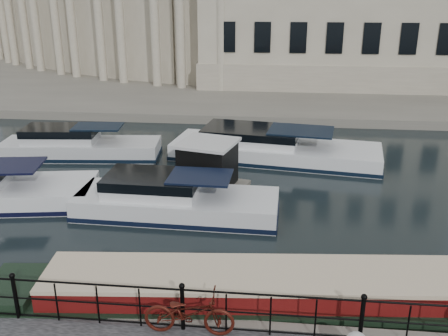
% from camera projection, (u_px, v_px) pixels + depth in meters
% --- Properties ---
extents(ground_plane, '(160.00, 160.00, 0.00)m').
position_uv_depth(ground_plane, '(199.00, 293.00, 13.85)').
color(ground_plane, black).
rests_on(ground_plane, ground).
extents(far_bank, '(120.00, 42.00, 0.55)m').
position_uv_depth(far_bank, '(258.00, 69.00, 50.21)').
color(far_bank, '#6B665B').
rests_on(far_bank, ground_plane).
extents(railing, '(24.14, 0.14, 1.22)m').
position_uv_depth(railing, '(182.00, 305.00, 11.33)').
color(railing, black).
rests_on(railing, near_quay).
extents(bicycle, '(2.07, 0.73, 1.09)m').
position_uv_depth(bicycle, '(189.00, 313.00, 11.23)').
color(bicycle, '#40120B').
rests_on(bicycle, near_quay).
extents(narrowboat, '(16.44, 3.57, 1.59)m').
position_uv_depth(narrowboat, '(299.00, 301.00, 12.88)').
color(narrowboat, black).
rests_on(narrowboat, ground_plane).
extents(harbour_hut, '(3.50, 3.14, 2.18)m').
position_uv_depth(harbour_hut, '(208.00, 168.00, 20.61)').
color(harbour_hut, '#6B665B').
rests_on(harbour_hut, ground_plane).
extents(cabin_cruisers, '(20.81, 10.96, 1.99)m').
position_uv_depth(cabin_cruisers, '(147.00, 170.00, 22.08)').
color(cabin_cruisers, white).
rests_on(cabin_cruisers, ground_plane).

